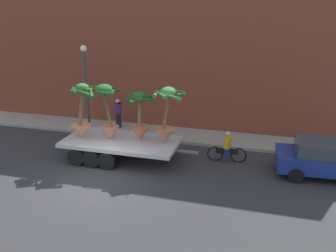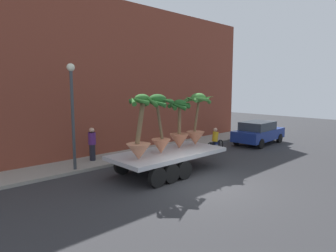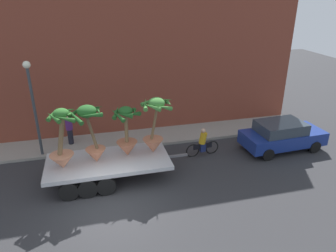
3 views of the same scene
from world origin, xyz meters
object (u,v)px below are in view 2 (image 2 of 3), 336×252
(potted_palm_front, at_px, (140,134))
(pedestrian_far_left, at_px, (92,144))
(flatbed_trailer, at_px, (165,157))
(pedestrian_near_gate, at_px, (92,143))
(parked_car, at_px, (258,132))
(potted_palm_rear, at_px, (159,123))
(cyclist, at_px, (215,142))
(potted_palm_extra, at_px, (179,127))
(street_lamp, at_px, (72,103))
(potted_palm_middle, at_px, (197,120))

(potted_palm_front, bearing_deg, pedestrian_far_left, 89.42)
(flatbed_trailer, distance_m, pedestrian_near_gate, 4.21)
(flatbed_trailer, xyz_separation_m, parked_car, (9.46, 0.69, 0.06))
(potted_palm_rear, bearing_deg, cyclist, 11.68)
(potted_palm_extra, bearing_deg, parked_car, 3.50)
(parked_car, xyz_separation_m, street_lamp, (-12.42, 2.24, 2.40))
(potted_palm_extra, xyz_separation_m, street_lamp, (-4.10, 2.75, 1.21))
(potted_palm_extra, xyz_separation_m, pedestrian_far_left, (-2.69, 3.65, -0.97))
(potted_palm_front, xyz_separation_m, street_lamp, (-1.37, 3.18, 1.22))
(potted_palm_middle, bearing_deg, potted_palm_rear, -174.51)
(street_lamp, bearing_deg, potted_palm_front, -66.71)
(potted_palm_front, distance_m, cyclist, 6.98)
(flatbed_trailer, height_order, potted_palm_middle, potted_palm_middle)
(pedestrian_far_left, bearing_deg, pedestrian_near_gate, 82.32)
(street_lamp, bearing_deg, cyclist, -12.86)
(pedestrian_far_left, bearing_deg, potted_palm_front, -90.58)
(potted_palm_rear, height_order, potted_palm_extra, potted_palm_rear)
(flatbed_trailer, relative_size, pedestrian_near_gate, 3.76)
(flatbed_trailer, bearing_deg, potted_palm_middle, 5.15)
(potted_palm_extra, bearing_deg, potted_palm_rear, -171.20)
(cyclist, xyz_separation_m, pedestrian_near_gate, (-6.66, 2.82, 0.37))
(street_lamp, bearing_deg, pedestrian_near_gate, 34.59)
(cyclist, bearing_deg, pedestrian_far_left, 157.59)
(potted_palm_rear, height_order, parked_car, potted_palm_rear)
(potted_palm_rear, height_order, potted_palm_middle, potted_palm_middle)
(potted_palm_middle, bearing_deg, flatbed_trailer, -174.85)
(parked_car, bearing_deg, pedestrian_far_left, 164.06)
(pedestrian_near_gate, xyz_separation_m, street_lamp, (-1.42, -0.98, 2.19))
(cyclist, bearing_deg, potted_palm_rear, -168.32)
(cyclist, bearing_deg, flatbed_trailer, -168.03)
(potted_palm_front, xyz_separation_m, cyclist, (6.71, 1.33, -1.35))
(potted_palm_extra, distance_m, pedestrian_near_gate, 4.69)
(potted_palm_rear, distance_m, cyclist, 5.86)
(pedestrian_far_left, relative_size, street_lamp, 0.35)
(pedestrian_near_gate, height_order, street_lamp, street_lamp)
(potted_palm_rear, relative_size, potted_palm_front, 0.99)
(potted_palm_middle, bearing_deg, pedestrian_far_left, 137.74)
(potted_palm_front, distance_m, pedestrian_far_left, 4.20)
(pedestrian_near_gate, bearing_deg, cyclist, -22.96)
(potted_palm_middle, distance_m, parked_car, 7.19)
(flatbed_trailer, distance_m, potted_palm_extra, 1.70)
(flatbed_trailer, height_order, pedestrian_far_left, pedestrian_far_left)
(potted_palm_rear, relative_size, street_lamp, 0.55)
(parked_car, relative_size, pedestrian_near_gate, 2.62)
(flatbed_trailer, relative_size, potted_palm_extra, 2.72)
(potted_palm_extra, height_order, pedestrian_near_gate, potted_palm_extra)
(potted_palm_middle, relative_size, potted_palm_extra, 1.12)
(potted_palm_middle, distance_m, potted_palm_extra, 1.31)
(potted_palm_middle, xyz_separation_m, potted_palm_extra, (-1.29, -0.04, -0.24))
(flatbed_trailer, height_order, cyclist, cyclist)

